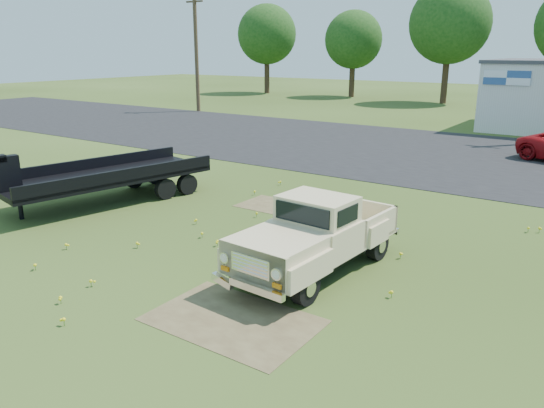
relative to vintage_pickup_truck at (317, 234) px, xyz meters
The scene contains 10 objects.
ground 1.84m from the vintage_pickup_truck, behind, with size 140.00×140.00×0.00m, color #2E4115.
asphalt_lot 15.30m from the vintage_pickup_truck, 96.06° to the left, with size 90.00×14.00×0.02m, color black.
dirt_patch_a 2.94m from the vintage_pickup_truck, 92.30° to the right, with size 3.00×2.00×0.01m, color brown.
dirt_patch_b 5.24m from the vintage_pickup_truck, 134.36° to the left, with size 2.20×1.60×0.01m, color brown.
utility_pole_west 32.62m from the vintage_pickup_truck, 136.77° to the left, with size 1.60×0.30×9.00m.
treeline_a 50.22m from the vintage_pickup_truck, 126.38° to the left, with size 6.40×6.40×9.52m.
treeline_b 45.88m from the vintage_pickup_truck, 115.46° to the left, with size 5.76×5.76×8.57m.
treeline_c 41.29m from the vintage_pickup_truck, 103.61° to the left, with size 7.04×7.04×10.47m.
vintage_pickup_truck is the anchor object (origin of this frame).
flatbed_trailer 8.42m from the vintage_pickup_truck, behind, with size 2.38×7.13×1.94m, color black, non-canonical shape.
Camera 1 is at (6.99, -9.70, 4.73)m, focal length 35.00 mm.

